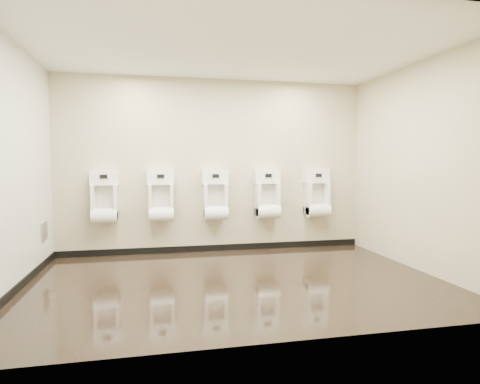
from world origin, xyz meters
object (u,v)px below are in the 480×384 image
Objects in this scene: access_panel at (44,231)px; urinal_1 at (161,199)px; urinal_0 at (105,200)px; urinal_3 at (267,197)px; urinal_2 at (215,198)px; urinal_4 at (317,197)px.

access_panel is 1.69m from urinal_1.
urinal_1 is (0.84, 0.00, 0.00)m from urinal_0.
urinal_3 is (3.33, 0.41, 0.38)m from access_panel.
urinal_4 is (1.74, 0.00, 0.00)m from urinal_2.
urinal_4 reaches higher than access_panel.
urinal_3 is at bearing 0.00° from urinal_1.
urinal_4 is at bearing 5.55° from access_panel.
urinal_1 is 1.73m from urinal_3.
urinal_4 is (3.44, 0.00, 0.00)m from urinal_0.
urinal_2 is at bearing 0.00° from urinal_0.
access_panel is at bearing -173.00° from urinal_3.
access_panel is 0.31× the size of urinal_4.
urinal_1 and urinal_4 have the same top height.
urinal_1 reaches higher than access_panel.
urinal_2 is 1.00× the size of urinal_4.
access_panel is 0.31× the size of urinal_3.
urinal_1 is at bearing 14.31° from access_panel.
access_panel is at bearing -170.57° from urinal_2.
urinal_2 is (0.86, 0.00, 0.00)m from urinal_1.
urinal_3 is (0.87, 0.00, 0.00)m from urinal_2.
urinal_3 is 1.00× the size of urinal_4.
urinal_4 is (4.20, 0.41, 0.38)m from access_panel.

